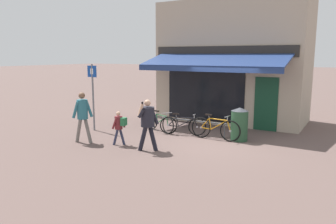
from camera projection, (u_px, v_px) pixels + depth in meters
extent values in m
plane|color=brown|center=(212.00, 142.00, 11.21)|extent=(160.00, 160.00, 0.00)
cube|color=tan|center=(233.00, 62.00, 14.73)|extent=(6.36, 3.00, 5.25)
cube|color=black|center=(205.00, 95.00, 14.03)|extent=(3.50, 0.04, 2.20)
cube|color=#143D28|center=(266.00, 104.00, 12.76)|extent=(0.90, 0.04, 2.10)
cube|color=#282623|center=(221.00, 51.00, 13.36)|extent=(6.04, 0.06, 0.44)
cube|color=navy|center=(213.00, 60.00, 12.68)|extent=(5.72, 1.79, 0.50)
cube|color=navy|center=(203.00, 69.00, 11.98)|extent=(5.72, 0.03, 0.20)
cylinder|color=#47494F|center=(187.00, 120.00, 12.21)|extent=(3.05, 0.04, 0.04)
cylinder|color=#47494F|center=(154.00, 123.00, 12.99)|extent=(0.04, 0.04, 0.55)
cylinder|color=#47494F|center=(224.00, 132.00, 11.52)|extent=(0.04, 0.04, 0.55)
torus|color=black|center=(168.00, 125.00, 12.36)|extent=(0.65, 0.31, 0.66)
cylinder|color=#9E9EA3|center=(168.00, 125.00, 12.36)|extent=(0.09, 0.08, 0.07)
torus|color=black|center=(152.00, 121.00, 13.12)|extent=(0.65, 0.31, 0.66)
cylinder|color=#9E9EA3|center=(152.00, 121.00, 13.12)|extent=(0.09, 0.08, 0.07)
cylinder|color=#23703D|center=(162.00, 120.00, 12.63)|extent=(0.54, 0.20, 0.35)
cylinder|color=#23703D|center=(162.00, 115.00, 12.63)|extent=(0.59, 0.24, 0.05)
cylinder|color=#23703D|center=(157.00, 118.00, 12.86)|extent=(0.11, 0.09, 0.35)
cylinder|color=#23703D|center=(155.00, 122.00, 12.98)|extent=(0.34, 0.15, 0.05)
cylinder|color=#23703D|center=(154.00, 118.00, 12.99)|extent=(0.30, 0.11, 0.35)
cylinder|color=#23703D|center=(167.00, 121.00, 12.38)|extent=(0.14, 0.10, 0.32)
cylinder|color=#9E9EA3|center=(157.00, 113.00, 12.87)|extent=(0.06, 0.05, 0.11)
cube|color=black|center=(156.00, 111.00, 12.87)|extent=(0.26, 0.18, 0.06)
cylinder|color=#9E9EA3|center=(167.00, 115.00, 12.39)|extent=(0.04, 0.04, 0.14)
cylinder|color=#9E9EA3|center=(167.00, 113.00, 12.38)|extent=(0.20, 0.50, 0.06)
torus|color=black|center=(197.00, 127.00, 12.05)|extent=(0.67, 0.30, 0.67)
cylinder|color=#9E9EA3|center=(197.00, 127.00, 12.05)|extent=(0.09, 0.08, 0.08)
torus|color=black|center=(168.00, 125.00, 12.31)|extent=(0.67, 0.30, 0.67)
cylinder|color=#9E9EA3|center=(168.00, 125.00, 12.31)|extent=(0.09, 0.08, 0.08)
cylinder|color=black|center=(186.00, 122.00, 12.14)|extent=(0.58, 0.24, 0.36)
cylinder|color=black|center=(185.00, 118.00, 12.14)|extent=(0.65, 0.22, 0.05)
cylinder|color=black|center=(177.00, 122.00, 12.22)|extent=(0.13, 0.05, 0.35)
cylinder|color=black|center=(173.00, 126.00, 12.27)|extent=(0.38, 0.14, 0.05)
cylinder|color=black|center=(172.00, 121.00, 12.26)|extent=(0.31, 0.16, 0.35)
cylinder|color=black|center=(196.00, 123.00, 12.06)|extent=(0.16, 0.03, 0.32)
cylinder|color=#9E9EA3|center=(176.00, 116.00, 12.22)|extent=(0.06, 0.03, 0.11)
cube|color=black|center=(176.00, 114.00, 12.22)|extent=(0.26, 0.17, 0.06)
cylinder|color=#9E9EA3|center=(194.00, 116.00, 12.06)|extent=(0.04, 0.05, 0.14)
cylinder|color=#9E9EA3|center=(194.00, 115.00, 12.05)|extent=(0.17, 0.51, 0.08)
torus|color=black|center=(230.00, 131.00, 11.22)|extent=(0.74, 0.09, 0.74)
cylinder|color=#9E9EA3|center=(230.00, 131.00, 11.22)|extent=(0.07, 0.06, 0.07)
torus|color=black|center=(201.00, 127.00, 11.77)|extent=(0.74, 0.09, 0.74)
cylinder|color=#9E9EA3|center=(201.00, 127.00, 11.77)|extent=(0.07, 0.06, 0.07)
cylinder|color=orange|center=(219.00, 125.00, 11.40)|extent=(0.61, 0.05, 0.40)
cylinder|color=orange|center=(218.00, 119.00, 11.40)|extent=(0.68, 0.04, 0.05)
cylinder|color=orange|center=(210.00, 124.00, 11.57)|extent=(0.12, 0.06, 0.39)
cylinder|color=orange|center=(206.00, 128.00, 11.67)|extent=(0.39, 0.04, 0.05)
cylinder|color=orange|center=(205.00, 123.00, 11.67)|extent=(0.33, 0.05, 0.39)
cylinder|color=orange|center=(229.00, 126.00, 11.22)|extent=(0.16, 0.06, 0.36)
cylinder|color=#9E9EA3|center=(209.00, 117.00, 11.57)|extent=(0.06, 0.03, 0.11)
cube|color=black|center=(209.00, 115.00, 11.57)|extent=(0.24, 0.10, 0.06)
cylinder|color=#9E9EA3|center=(227.00, 119.00, 11.22)|extent=(0.03, 0.03, 0.14)
cylinder|color=#9E9EA3|center=(228.00, 117.00, 11.22)|extent=(0.03, 0.52, 0.05)
cylinder|color=black|center=(143.00, 139.00, 10.11)|extent=(0.35, 0.13, 0.80)
cylinder|color=black|center=(153.00, 138.00, 10.19)|extent=(0.35, 0.13, 0.80)
cylinder|color=black|center=(148.00, 117.00, 10.04)|extent=(0.42, 0.42, 0.61)
sphere|color=tan|center=(147.00, 103.00, 9.96)|extent=(0.20, 0.20, 0.20)
cylinder|color=black|center=(154.00, 116.00, 10.19)|extent=(0.31, 0.20, 0.55)
cylinder|color=black|center=(141.00, 113.00, 9.83)|extent=(0.26, 0.22, 0.29)
cylinder|color=tan|center=(141.00, 111.00, 9.84)|extent=(0.20, 0.23, 0.42)
cube|color=black|center=(142.00, 104.00, 9.84)|extent=(0.02, 0.07, 0.14)
cylinder|color=#282D47|center=(116.00, 137.00, 10.79)|extent=(0.24, 0.11, 0.56)
cylinder|color=#282D47|center=(122.00, 137.00, 10.86)|extent=(0.24, 0.11, 0.56)
cylinder|color=maroon|center=(119.00, 123.00, 10.74)|extent=(0.29, 0.29, 0.42)
sphere|color=tan|center=(118.00, 114.00, 10.69)|extent=(0.14, 0.14, 0.14)
cylinder|color=maroon|center=(123.00, 122.00, 10.85)|extent=(0.20, 0.14, 0.38)
cylinder|color=maroon|center=(115.00, 123.00, 10.63)|extent=(0.20, 0.14, 0.38)
cube|color=#23663D|center=(124.00, 122.00, 10.65)|extent=(0.17, 0.23, 0.25)
cylinder|color=slate|center=(79.00, 131.00, 11.08)|extent=(0.36, 0.15, 0.85)
cylinder|color=slate|center=(88.00, 131.00, 11.10)|extent=(0.36, 0.15, 0.85)
cylinder|color=#286675|center=(82.00, 109.00, 10.97)|extent=(0.39, 0.39, 0.65)
sphere|color=brown|center=(82.00, 95.00, 10.89)|extent=(0.22, 0.22, 0.22)
cylinder|color=#286675|center=(89.00, 109.00, 11.07)|extent=(0.30, 0.14, 0.58)
cylinder|color=#286675|center=(76.00, 110.00, 10.86)|extent=(0.30, 0.14, 0.58)
cylinder|color=#23472D|center=(239.00, 126.00, 11.34)|extent=(0.58, 0.58, 1.05)
cone|color=#33353A|center=(240.00, 109.00, 11.24)|extent=(0.60, 0.60, 0.12)
cylinder|color=slate|center=(93.00, 98.00, 12.77)|extent=(0.07, 0.07, 2.60)
cube|color=#14429E|center=(92.00, 71.00, 12.58)|extent=(0.44, 0.02, 0.44)
cube|color=white|center=(92.00, 71.00, 12.57)|extent=(0.14, 0.01, 0.22)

